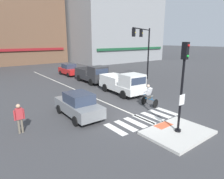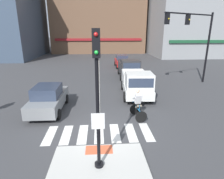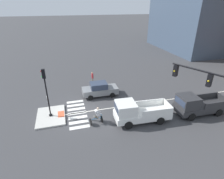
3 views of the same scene
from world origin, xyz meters
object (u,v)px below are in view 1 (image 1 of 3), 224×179
object	(u,v)px
car_red_eastbound_distant	(69,70)
pickup_truck_charcoal_eastbound_far	(93,75)
car_grey_westbound_near	(78,105)
cyclist	(149,95)
signal_pole	(183,80)
traffic_light_mast	(144,44)
pickup_truck_white_eastbound_mid	(124,84)
pedestrian_at_curb_left	(19,116)

from	to	relation	value
car_red_eastbound_distant	pickup_truck_charcoal_eastbound_far	distance (m)	6.52
car_red_eastbound_distant	car_grey_westbound_near	bearing A→B (deg)	-113.09
car_red_eastbound_distant	cyclist	distance (m)	16.26
signal_pole	pickup_truck_charcoal_eastbound_far	world-z (taller)	signal_pole
traffic_light_mast	car_grey_westbound_near	size ratio (longest dim) A/B	1.55
pickup_truck_charcoal_eastbound_far	car_grey_westbound_near	bearing A→B (deg)	-127.19
pickup_truck_white_eastbound_mid	pedestrian_at_curb_left	xyz separation A→B (m)	(-9.58, -2.46, 0.00)
traffic_light_mast	pickup_truck_white_eastbound_mid	world-z (taller)	traffic_light_mast
car_grey_westbound_near	cyclist	world-z (taller)	cyclist
car_red_eastbound_distant	cyclist	bearing A→B (deg)	-93.57
car_red_eastbound_distant	cyclist	size ratio (longest dim) A/B	2.44
traffic_light_mast	car_grey_westbound_near	distance (m)	13.33
car_grey_westbound_near	pedestrian_at_curb_left	world-z (taller)	pedestrian_at_curb_left
pickup_truck_white_eastbound_mid	pickup_truck_charcoal_eastbound_far	bearing A→B (deg)	86.52
car_grey_westbound_near	cyclist	size ratio (longest dim) A/B	2.45
car_grey_westbound_near	pedestrian_at_curb_left	xyz separation A→B (m)	(-3.64, -0.21, 0.17)
signal_pole	cyclist	size ratio (longest dim) A/B	2.80
pedestrian_at_curb_left	pickup_truck_white_eastbound_mid	bearing A→B (deg)	14.38
car_grey_westbound_near	car_red_eastbound_distant	size ratio (longest dim) A/B	1.00
cyclist	pedestrian_at_curb_left	distance (m)	9.03
pickup_truck_charcoal_eastbound_far	pickup_truck_white_eastbound_mid	bearing A→B (deg)	-93.48
traffic_light_mast	pickup_truck_white_eastbound_mid	size ratio (longest dim) A/B	1.23
traffic_light_mast	pedestrian_at_curb_left	bearing A→B (deg)	-160.09
car_grey_westbound_near	car_red_eastbound_distant	distance (m)	16.12
pickup_truck_white_eastbound_mid	pickup_truck_charcoal_eastbound_far	distance (m)	6.08
car_red_eastbound_distant	pedestrian_at_curb_left	world-z (taller)	pedestrian_at_curb_left
traffic_light_mast	car_red_eastbound_distant	xyz separation A→B (m)	(-5.33, 9.50, -3.68)
pickup_truck_white_eastbound_mid	pickup_truck_charcoal_eastbound_far	size ratio (longest dim) A/B	1.01
signal_pole	car_red_eastbound_distant	bearing A→B (deg)	80.96
traffic_light_mast	pedestrian_at_curb_left	size ratio (longest dim) A/B	3.82
pickup_truck_charcoal_eastbound_far	cyclist	size ratio (longest dim) A/B	3.06
traffic_light_mast	car_grey_westbound_near	world-z (taller)	traffic_light_mast
car_red_eastbound_distant	pickup_truck_white_eastbound_mid	bearing A→B (deg)	-91.76
traffic_light_mast	car_red_eastbound_distant	bearing A→B (deg)	119.30
pickup_truck_white_eastbound_mid	pedestrian_at_curb_left	size ratio (longest dim) A/B	3.12
signal_pole	car_red_eastbound_distant	world-z (taller)	signal_pole
pickup_truck_charcoal_eastbound_far	pedestrian_at_curb_left	distance (m)	13.10
pedestrian_at_curb_left	cyclist	bearing A→B (deg)	-7.55
traffic_light_mast	cyclist	world-z (taller)	traffic_light_mast
signal_pole	car_grey_westbound_near	bearing A→B (deg)	119.37
car_grey_westbound_near	car_red_eastbound_distant	xyz separation A→B (m)	(6.32, 14.83, 0.00)
pickup_truck_charcoal_eastbound_far	pedestrian_at_curb_left	size ratio (longest dim) A/B	3.08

